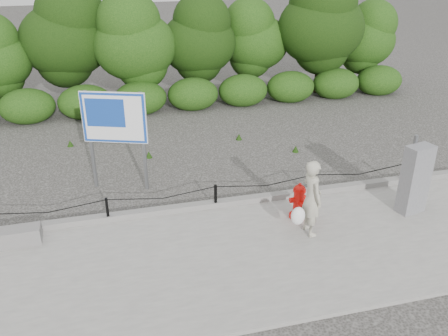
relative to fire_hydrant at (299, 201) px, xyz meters
name	(u,v)px	position (x,y,z in m)	size (l,w,h in m)	color
ground	(216,210)	(-1.73, 0.91, -0.49)	(90.00, 90.00, 0.00)	#2D2B28
sidewalk	(239,257)	(-1.73, -1.09, -0.45)	(14.00, 4.00, 0.08)	gray
curb	(215,204)	(-1.73, 0.96, -0.34)	(14.00, 0.22, 0.14)	slate
chain_barrier	(216,194)	(-1.73, 0.91, -0.04)	(10.06, 0.06, 0.60)	black
treeline	(169,37)	(-1.37, 9.83, 2.04)	(20.16, 3.81, 4.86)	black
fire_hydrant	(299,201)	(0.00, 0.00, 0.00)	(0.45, 0.46, 0.86)	red
pedestrian	(311,199)	(-0.03, -0.65, 0.42)	(0.73, 0.65, 1.71)	#B1AC97
concrete_block	(13,237)	(-6.19, 0.48, -0.23)	(1.13, 0.40, 0.36)	slate
utility_cabinet	(415,179)	(2.66, -0.39, 0.42)	(0.69, 0.52, 1.83)	gray
advertising_sign	(114,122)	(-3.86, 2.64, 1.33)	(1.54, 0.64, 2.59)	slate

